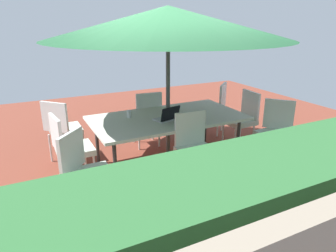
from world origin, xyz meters
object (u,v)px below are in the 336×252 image
Objects in this scene: chair_southeast at (63,127)px; chair_east at (70,146)px; chair_southwest at (215,105)px; cup at (129,114)px; chair_south at (147,116)px; chair_north at (195,146)px; chair_northeast at (85,170)px; patio_umbrella at (168,23)px; chair_west at (242,117)px; laptop at (167,117)px; chair_northwest at (276,130)px; dining_table at (168,119)px.

chair_southeast and chair_east have the same top height.
chair_southwest reaches higher than cup.
chair_south is 1.00× the size of chair_north.
chair_east is 0.98m from cup.
chair_northeast is 8.85× the size of cup.
patio_umbrella is 30.28× the size of cup.
laptop is (1.46, 0.10, 0.24)m from chair_west.
chair_south is at bearing 94.26° from chair_north.
chair_northwest is at bearing -162.49° from chair_southeast.
chair_northeast is at bearing -12.78° from chair_southwest.
chair_southwest is at bearing -150.91° from patio_umbrella.
chair_northwest is at bearing -47.11° from chair_northeast.
chair_southwest is (-2.83, -0.81, 0.00)m from chair_east.
dining_table is 1.59m from chair_southwest.
chair_east is 0.77m from chair_northeast.
cup is (0.54, -0.98, 0.24)m from chair_north.
chair_south is (0.03, -0.74, -0.15)m from dining_table.
chair_north is at bearing -131.02° from chair_northwest.
chair_west is 8.85× the size of cup.
laptop is at bearing -168.63° from chair_southeast.
chair_southeast is 2.80m from chair_southwest.
chair_northwest is at bearing 152.83° from cup.
dining_table is 2.30× the size of chair_east.
chair_southwest is 0.82m from chair_west.
chair_northeast is at bearing -70.96° from chair_west.
chair_southeast is at bearing -42.30° from chair_southwest.
chair_southeast is 3.23m from chair_northwest.
laptop is (-1.32, 0.93, 0.24)m from chair_southeast.
chair_south is at bearing -40.99° from chair_southwest.
chair_northwest is 2.83m from chair_northeast.
chair_northwest is 1.00× the size of chair_southwest.
chair_north is at bearing -123.41° from chair_east.
dining_table is 6.14× the size of laptop.
chair_southeast is at bearing -29.04° from dining_table.
chair_northeast is (1.42, 0.80, -1.51)m from patio_umbrella.
patio_umbrella is at bearing 157.72° from cup.
chair_southeast and chair_southwest have the same top height.
cup is (0.45, -0.37, 0.01)m from laptop.
chair_northwest is 1.65m from laptop.
chair_north is 1.00× the size of chair_southwest.
chair_east is 1.63m from chair_north.
chair_northeast is at bearing 13.06° from laptop.
chair_north is at bearing 179.13° from chair_southeast.
chair_southwest is (0.03, -1.55, 0.00)m from chair_northwest.
chair_south reaches higher than cup.
chair_east reaches higher than cup.
patio_umbrella is 3.42× the size of chair_southwest.
chair_southeast is 2.91m from chair_west.
chair_northeast is at bearing 29.49° from patio_umbrella.
chair_southwest and chair_west have the same top height.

